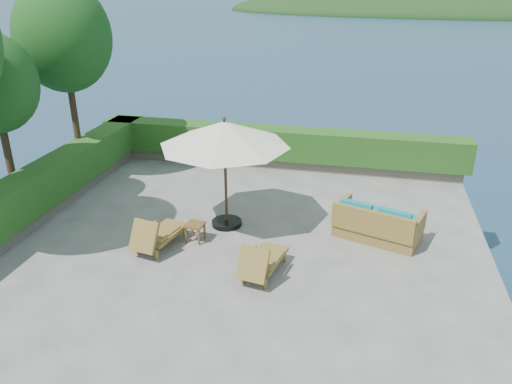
% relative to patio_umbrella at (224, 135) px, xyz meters
% --- Properties ---
extents(ground, '(12.00, 12.00, 0.00)m').
position_rel_patio_umbrella_xyz_m(ground, '(0.53, -0.97, -2.47)').
color(ground, gray).
rests_on(ground, ground).
extents(foundation, '(12.00, 12.00, 3.00)m').
position_rel_patio_umbrella_xyz_m(foundation, '(0.53, -0.97, -4.03)').
color(foundation, '#564E44').
rests_on(foundation, ocean).
extents(ocean, '(600.00, 600.00, 0.00)m').
position_rel_patio_umbrella_xyz_m(ocean, '(0.53, -0.97, -5.48)').
color(ocean, '#172A49').
rests_on(ocean, ground).
extents(offshore_island, '(126.00, 57.60, 12.60)m').
position_rel_patio_umbrella_xyz_m(offshore_island, '(25.53, 139.03, -5.48)').
color(offshore_island, black).
rests_on(offshore_island, ocean).
extents(planter_wall_far, '(12.00, 0.60, 0.36)m').
position_rel_patio_umbrella_xyz_m(planter_wall_far, '(0.53, 4.63, -2.30)').
color(planter_wall_far, '#6E6858').
rests_on(planter_wall_far, ground).
extents(planter_wall_left, '(0.60, 12.00, 0.36)m').
position_rel_patio_umbrella_xyz_m(planter_wall_left, '(-5.07, -0.97, -2.30)').
color(planter_wall_left, '#6E6858').
rests_on(planter_wall_left, ground).
extents(hedge_far, '(12.40, 0.90, 1.00)m').
position_rel_patio_umbrella_xyz_m(hedge_far, '(0.53, 4.63, -1.63)').
color(hedge_far, '#194513').
rests_on(hedge_far, planter_wall_far).
extents(hedge_left, '(0.90, 12.40, 1.00)m').
position_rel_patio_umbrella_xyz_m(hedge_left, '(-5.07, -0.97, -1.63)').
color(hedge_left, '#194513').
rests_on(hedge_left, planter_wall_left).
extents(tree_far, '(2.80, 2.80, 6.03)m').
position_rel_patio_umbrella_xyz_m(tree_far, '(-5.47, 2.23, 1.93)').
color(tree_far, '#412B19').
rests_on(tree_far, ground).
extents(patio_umbrella, '(3.57, 3.57, 2.93)m').
position_rel_patio_umbrella_xyz_m(patio_umbrella, '(0.00, 0.00, 0.00)').
color(patio_umbrella, black).
rests_on(patio_umbrella, ground).
extents(lounge_left, '(0.97, 1.71, 0.93)m').
position_rel_patio_umbrella_xyz_m(lounge_left, '(-1.28, -1.54, -2.09)').
color(lounge_left, olive).
rests_on(lounge_left, ground).
extents(lounge_right, '(0.91, 1.65, 0.90)m').
position_rel_patio_umbrella_xyz_m(lounge_right, '(1.40, -2.16, -2.10)').
color(lounge_right, olive).
rests_on(lounge_right, ground).
extents(side_table, '(0.48, 0.48, 0.47)m').
position_rel_patio_umbrella_xyz_m(side_table, '(-0.53, -0.98, -2.09)').
color(side_table, brown).
rests_on(side_table, ground).
extents(wicker_loveseat, '(2.29, 1.66, 1.02)m').
position_rel_patio_umbrella_xyz_m(wicker_loveseat, '(3.84, 0.09, -2.08)').
color(wicker_loveseat, olive).
rests_on(wicker_loveseat, ground).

